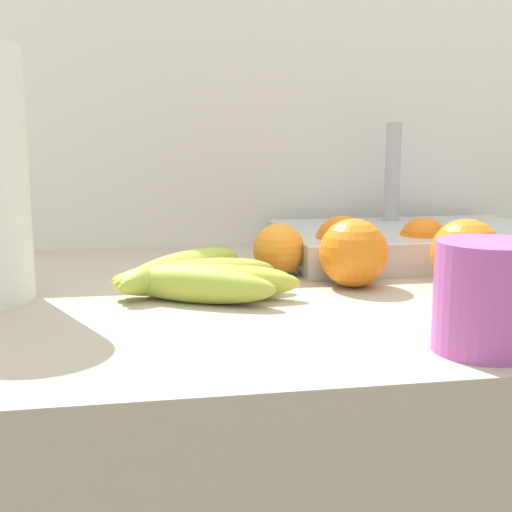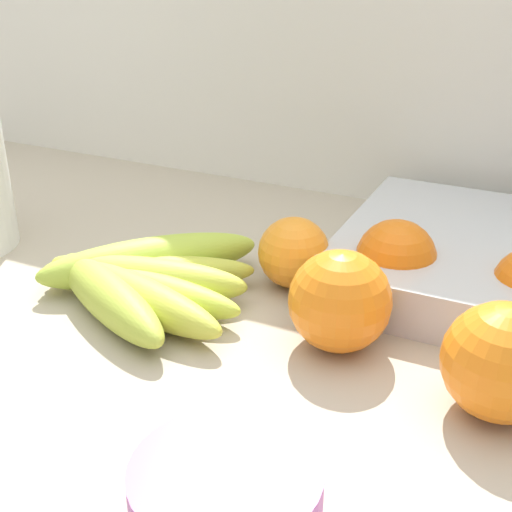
% 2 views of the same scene
% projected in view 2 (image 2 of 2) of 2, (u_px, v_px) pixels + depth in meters
% --- Properties ---
extents(wall_back, '(1.83, 0.06, 1.30)m').
position_uv_depth(wall_back, '(422.00, 345.00, 0.94)').
color(wall_back, silver).
rests_on(wall_back, ground).
extents(banana_bunch, '(0.21, 0.23, 0.04)m').
position_uv_depth(banana_bunch, '(137.00, 281.00, 0.62)').
color(banana_bunch, '#AABD3F').
rests_on(banana_bunch, counter).
extents(orange_back_right, '(0.07, 0.07, 0.07)m').
position_uv_depth(orange_back_right, '(294.00, 252.00, 0.64)').
color(orange_back_right, orange).
rests_on(orange_back_right, counter).
extents(orange_right, '(0.07, 0.07, 0.07)m').
position_uv_depth(orange_right, '(396.00, 259.00, 0.62)').
color(orange_right, orange).
rests_on(orange_right, counter).
extents(orange_center, '(0.08, 0.08, 0.08)m').
position_uv_depth(orange_center, '(340.00, 301.00, 0.54)').
color(orange_center, orange).
rests_on(orange_center, counter).
extents(orange_back_left, '(0.08, 0.08, 0.08)m').
position_uv_depth(orange_back_left, '(503.00, 362.00, 0.46)').
color(orange_back_left, orange).
rests_on(orange_back_left, counter).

